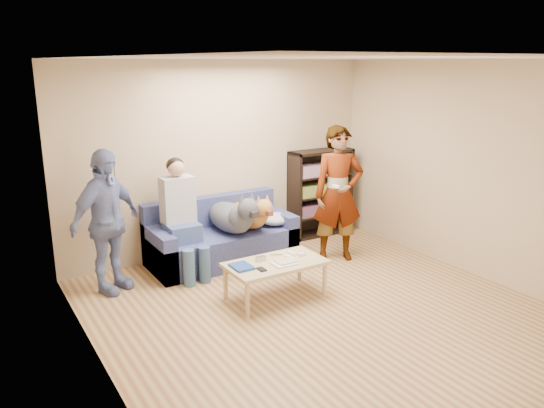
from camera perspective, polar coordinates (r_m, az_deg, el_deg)
ground at (r=5.64m, az=6.55°, el=-12.12°), size 5.00×5.00×0.00m
ceiling at (r=5.02m, az=7.46°, el=15.33°), size 5.00×5.00×0.00m
wall_back at (r=7.25m, az=-5.41°, el=4.95°), size 4.50×0.00×4.50m
wall_left at (r=4.21m, az=-17.84°, el=-3.21°), size 0.00×5.00×5.00m
wall_right at (r=6.78m, az=22.07°, el=3.20°), size 0.00×5.00×5.00m
blanket at (r=7.18m, az=0.42°, el=-1.59°), size 0.45×0.38×0.16m
person_standing_right at (r=6.98m, az=7.14°, el=1.08°), size 0.77×0.65×1.79m
person_standing_left at (r=6.23m, az=-17.40°, el=-1.84°), size 1.04×0.83×1.66m
held_controller at (r=6.67m, az=6.91°, el=1.90°), size 0.05×0.12×0.03m
notebook_blue at (r=5.75m, az=-3.29°, el=-6.73°), size 0.20×0.26×0.03m
papers at (r=5.85m, az=1.32°, el=-6.39°), size 0.26×0.20×0.02m
magazine at (r=5.87m, az=1.46°, el=-6.15°), size 0.22×0.17×0.01m
camera_silver at (r=5.93m, az=-1.22°, el=-5.89°), size 0.11×0.06×0.05m
controller_a at (r=6.12m, az=2.12°, el=-5.33°), size 0.04×0.13×0.03m
controller_b at (r=6.10m, az=3.17°, el=-5.41°), size 0.09×0.06×0.03m
headphone_cup_a at (r=5.99m, az=2.12°, el=-5.85°), size 0.07×0.07×0.02m
headphone_cup_b at (r=6.05m, az=1.70°, el=-5.63°), size 0.07×0.07×0.02m
pen_orange at (r=5.77m, az=1.06°, el=-6.75°), size 0.13×0.06×0.01m
pen_black at (r=6.10m, az=0.44°, el=-5.48°), size 0.13×0.08×0.01m
wallet at (r=5.68m, az=-1.13°, el=-7.04°), size 0.07×0.12×0.02m
sofa at (r=7.05m, az=-5.57°, el=-3.91°), size 1.90×0.85×0.82m
person_seated at (r=6.57m, az=-9.73°, el=-0.99°), size 0.40×0.73×1.47m
dog_gray at (r=6.82m, az=-4.20°, el=-1.33°), size 0.43×1.26×0.62m
dog_tan at (r=7.00m, az=-2.39°, el=-1.12°), size 0.37×1.15×0.54m
coffee_table at (r=5.92m, az=0.38°, el=-6.67°), size 1.10×0.60×0.42m
bookshelf at (r=8.04m, az=5.20°, el=1.43°), size 1.00×0.34×1.30m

